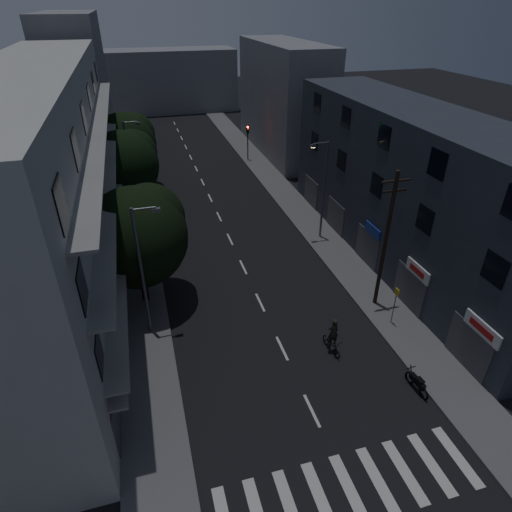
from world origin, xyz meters
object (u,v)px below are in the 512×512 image
bus_stop_sign (395,300)px  cyclist (332,340)px  motorcycle (417,383)px  utility_pole (386,239)px

bus_stop_sign → cyclist: 4.74m
bus_stop_sign → cyclist: bearing=-166.2°
cyclist → bus_stop_sign: bearing=7.0°
bus_stop_sign → motorcycle: size_ratio=1.42×
bus_stop_sign → motorcycle: (-1.48, -4.89, -1.44)m
cyclist → motorcycle: bearing=-58.5°
bus_stop_sign → cyclist: (-4.47, -1.10, -1.12)m
motorcycle → cyclist: cyclist is taller
utility_pole → bus_stop_sign: bearing=-92.1°
utility_pole → motorcycle: utility_pole is taller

